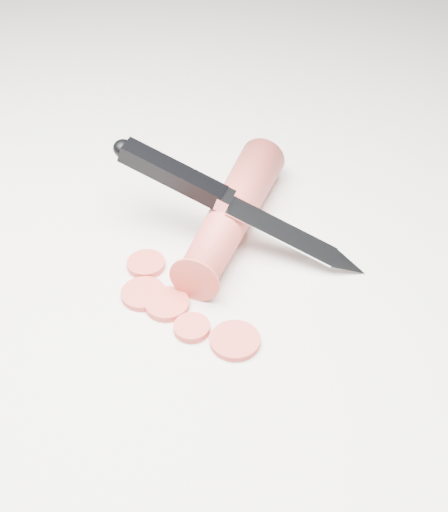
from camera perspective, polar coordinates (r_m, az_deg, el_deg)
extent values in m
plane|color=silver|center=(0.60, -4.63, -1.17)|extent=(2.40, 2.40, 0.00)
cylinder|color=#C43A32|center=(0.63, 0.68, 3.50)|extent=(0.13, 0.17, 0.04)
cylinder|color=#CB3D31|center=(0.57, -4.57, -3.87)|extent=(0.04, 0.04, 0.01)
cylinder|color=#CB3D31|center=(0.55, -2.59, -5.76)|extent=(0.03, 0.03, 0.01)
cylinder|color=#CB3D31|center=(0.61, -6.26, -0.65)|extent=(0.03, 0.03, 0.01)
cylinder|color=#CB3D31|center=(0.54, 0.89, -6.78)|extent=(0.04, 0.04, 0.01)
cylinder|color=#CB3D31|center=(0.58, -6.46, -3.02)|extent=(0.04, 0.04, 0.01)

